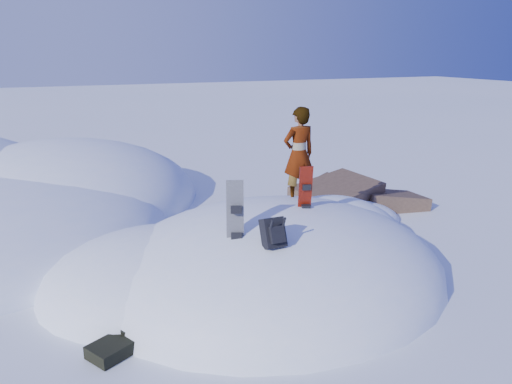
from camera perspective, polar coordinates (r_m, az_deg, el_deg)
name	(u,v)px	position (r m, az deg, el deg)	size (l,w,h in m)	color
ground	(274,280)	(10.09, 2.09, -9.98)	(120.00, 120.00, 0.00)	white
snow_mound	(261,276)	(10.22, 0.62, -9.62)	(8.00, 6.00, 3.00)	white
rock_outcrop	(347,212)	(14.25, 10.34, -2.28)	(4.68, 4.41, 1.68)	brown
snowboard_red	(305,199)	(9.65, 5.62, -0.83)	(0.31, 0.27, 1.38)	#B21D09
snowboard_dark	(236,225)	(8.44, -2.36, -3.84)	(0.38, 0.39, 1.56)	black
backpack	(274,233)	(8.15, 2.03, -4.70)	(0.35, 0.46, 0.59)	black
gear_pile	(117,345)	(8.13, -15.56, -16.47)	(0.97, 0.78, 0.25)	black
person	(299,154)	(10.53, 4.92, 4.29)	(0.73, 0.48, 2.00)	slate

